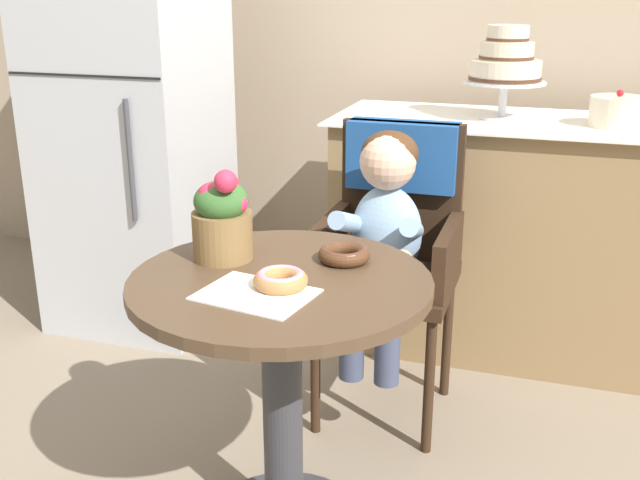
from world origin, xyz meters
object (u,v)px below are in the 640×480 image
object	(u,v)px
flower_vase	(222,217)
tiered_cake_stand	(506,64)
seated_child	(384,226)
wicker_chair	(395,223)
round_layer_cake	(618,112)
donut_mid	(344,253)
cafe_table	(282,358)
donut_front	(281,279)
refrigerator	(132,121)

from	to	relation	value
flower_vase	tiered_cake_stand	xyz separation A→B (m)	(0.56, 1.22, 0.27)
flower_vase	seated_child	bearing A→B (deg)	59.95
wicker_chair	flower_vase	world-z (taller)	flower_vase
round_layer_cake	wicker_chair	bearing A→B (deg)	-141.94
donut_mid	wicker_chair	bearing A→B (deg)	89.92
cafe_table	donut_front	bearing A→B (deg)	-68.19
donut_front	donut_mid	bearing A→B (deg)	67.43
donut_front	round_layer_cake	size ratio (longest dim) A/B	0.65
flower_vase	round_layer_cake	xyz separation A→B (m)	(0.96, 1.18, 0.12)
cafe_table	refrigerator	bearing A→B (deg)	133.67
tiered_cake_stand	refrigerator	size ratio (longest dim) A/B	0.20
cafe_table	wicker_chair	bearing A→B (deg)	81.36
seated_child	donut_mid	size ratio (longest dim) A/B	5.60
tiered_cake_stand	refrigerator	distance (m)	1.47
tiered_cake_stand	round_layer_cake	size ratio (longest dim) A/B	1.75
donut_front	cafe_table	bearing A→B (deg)	111.81
seated_child	flower_vase	world-z (taller)	same
tiered_cake_stand	refrigerator	world-z (taller)	refrigerator
donut_front	refrigerator	world-z (taller)	refrigerator
donut_front	round_layer_cake	world-z (taller)	round_layer_cake
donut_mid	tiered_cake_stand	distance (m)	1.23
donut_front	refrigerator	bearing A→B (deg)	132.80
donut_mid	flower_vase	bearing A→B (deg)	-165.88
tiered_cake_stand	wicker_chair	bearing A→B (deg)	-115.87
cafe_table	donut_mid	world-z (taller)	donut_mid
wicker_chair	seated_child	size ratio (longest dim) A/B	1.31
donut_mid	refrigerator	distance (m)	1.50
wicker_chair	seated_child	bearing A→B (deg)	-90.19
cafe_table	wicker_chair	size ratio (longest dim) A/B	0.75
seated_child	donut_mid	bearing A→B (deg)	-90.11
tiered_cake_stand	flower_vase	bearing A→B (deg)	-114.81
seated_child	tiered_cake_stand	size ratio (longest dim) A/B	2.17
tiered_cake_stand	round_layer_cake	distance (m)	0.42
donut_front	tiered_cake_stand	world-z (taller)	tiered_cake_stand
wicker_chair	tiered_cake_stand	world-z (taller)	tiered_cake_stand
donut_front	donut_mid	distance (m)	0.23
wicker_chair	donut_mid	size ratio (longest dim) A/B	7.36
seated_child	round_layer_cake	distance (m)	0.99
wicker_chair	refrigerator	size ratio (longest dim) A/B	0.56
cafe_table	flower_vase	xyz separation A→B (m)	(-0.18, 0.08, 0.32)
seated_child	donut_front	world-z (taller)	seated_child
cafe_table	round_layer_cake	size ratio (longest dim) A/B	3.76
wicker_chair	refrigerator	distance (m)	1.23
tiered_cake_stand	seated_child	bearing A→B (deg)	-110.75
cafe_table	seated_child	xyz separation A→B (m)	(0.11, 0.59, 0.17)
donut_front	tiered_cake_stand	xyz separation A→B (m)	(0.36, 1.36, 0.36)
flower_vase	refrigerator	world-z (taller)	refrigerator
wicker_chair	flower_vase	bearing A→B (deg)	-114.09
cafe_table	donut_mid	size ratio (longest dim) A/B	5.55
seated_child	donut_mid	world-z (taller)	seated_child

